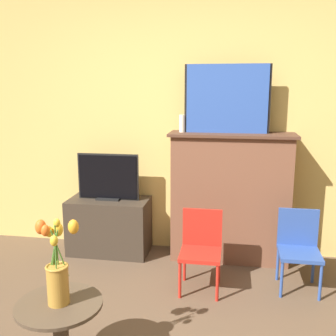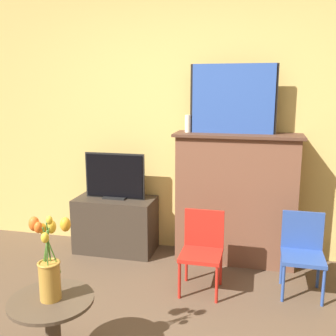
{
  "view_description": "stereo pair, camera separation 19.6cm",
  "coord_description": "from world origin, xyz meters",
  "px_view_note": "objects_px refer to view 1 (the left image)",
  "views": [
    {
      "loc": [
        0.39,
        -1.64,
        1.6
      ],
      "look_at": [
        -0.08,
        1.16,
        1.02
      ],
      "focal_mm": 42.0,
      "sensor_mm": 36.0,
      "label": 1
    },
    {
      "loc": [
        0.58,
        -1.6,
        1.6
      ],
      "look_at": [
        -0.08,
        1.16,
        1.02
      ],
      "focal_mm": 42.0,
      "sensor_mm": 36.0,
      "label": 2
    }
  ],
  "objects_px": {
    "painting": "(227,99)",
    "tv_monitor": "(108,178)",
    "chair_red": "(201,246)",
    "chair_blue": "(299,245)",
    "vase_tulips": "(57,268)"
  },
  "relations": [
    {
      "from": "vase_tulips",
      "to": "tv_monitor",
      "type": "bearing_deg",
      "value": 98.21
    },
    {
      "from": "tv_monitor",
      "to": "chair_red",
      "type": "relative_size",
      "value": 0.94
    },
    {
      "from": "vase_tulips",
      "to": "chair_red",
      "type": "bearing_deg",
      "value": 56.92
    },
    {
      "from": "tv_monitor",
      "to": "painting",
      "type": "bearing_deg",
      "value": 2.75
    },
    {
      "from": "tv_monitor",
      "to": "vase_tulips",
      "type": "distance_m",
      "value": 1.67
    },
    {
      "from": "chair_red",
      "to": "vase_tulips",
      "type": "xyz_separation_m",
      "value": [
        -0.71,
        -1.09,
        0.27
      ]
    },
    {
      "from": "painting",
      "to": "chair_blue",
      "type": "bearing_deg",
      "value": -37.71
    },
    {
      "from": "painting",
      "to": "tv_monitor",
      "type": "xyz_separation_m",
      "value": [
        -1.1,
        -0.05,
        -0.75
      ]
    },
    {
      "from": "painting",
      "to": "chair_red",
      "type": "distance_m",
      "value": 1.31
    },
    {
      "from": "painting",
      "to": "tv_monitor",
      "type": "bearing_deg",
      "value": -177.25
    },
    {
      "from": "chair_blue",
      "to": "vase_tulips",
      "type": "xyz_separation_m",
      "value": [
        -1.48,
        -1.22,
        0.27
      ]
    },
    {
      "from": "chair_blue",
      "to": "chair_red",
      "type": "bearing_deg",
      "value": -169.96
    },
    {
      "from": "tv_monitor",
      "to": "chair_blue",
      "type": "bearing_deg",
      "value": -13.79
    },
    {
      "from": "tv_monitor",
      "to": "chair_red",
      "type": "bearing_deg",
      "value": -30.59
    },
    {
      "from": "tv_monitor",
      "to": "chair_blue",
      "type": "relative_size",
      "value": 0.94
    }
  ]
}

